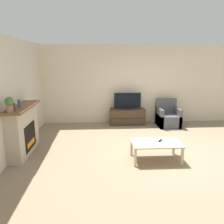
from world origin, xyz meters
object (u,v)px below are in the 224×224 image
Objects in this scene: potted_plant at (9,104)px; remote at (160,140)px; tv_stand at (127,117)px; tv at (127,102)px; coffee_table at (156,144)px; armchair at (168,117)px; fireplace at (23,130)px; mantel_vase_left at (13,106)px; mantel_vase_centre_left at (19,103)px.

remote is at bearing 2.92° from potted_plant.
remote is at bearing -81.79° from tv_stand.
potted_plant is 4.15m from tv_stand.
coffee_table is (0.28, -2.83, -0.43)m from tv.
armchair is 6.11× the size of remote.
potted_plant is 0.35× the size of armchair.
fireplace reaches higher than tv.
potted_plant is at bearing -147.00° from armchair.
mantel_vase_left is at bearing -87.84° from fireplace.
tv is at bearing 44.81° from mantel_vase_left.
mantel_vase_left reaches higher than fireplace.
remote is (-0.95, -2.50, 0.14)m from armchair.
armchair is at bearing 31.14° from mantel_vase_left.
potted_plant is at bearing -142.82° from remote.
potted_plant is 3.28m from remote.
mantel_vase_left is at bearing -146.21° from remote.
tv is 0.85× the size of coffee_table.
tv_stand is (2.76, 2.28, -0.32)m from fireplace.
coffee_table is (3.03, -0.44, -0.87)m from mantel_vase_centre_left.
fireplace is at bearing 169.83° from coffee_table.
remote is at bearing -0.47° from mantel_vase_left.
coffee_table is at bearing -84.26° from tv.
tv_stand is 1.38m from armchair.
mantel_vase_centre_left is at bearing -152.42° from armchair.
mantel_vase_left reaches higher than mantel_vase_centre_left.
mantel_vase_centre_left reaches higher than fireplace.
tv is 6.26× the size of remote.
armchair is at bearing 67.48° from coffee_table.
potted_plant is (0.02, -0.63, 0.75)m from fireplace.
tv is at bearing 41.07° from mantel_vase_centre_left.
armchair reaches higher than coffee_table.
armchair is (1.35, -0.25, 0.02)m from tv_stand.
remote is at bearing 33.17° from coffee_table.
armchair is at bearing 26.24° from fireplace.
mantel_vase_left reaches higher than coffee_table.
potted_plant reaches higher than armchair.
mantel_vase_centre_left is at bearing -138.93° from tv.
remote is (0.40, -2.75, -0.37)m from tv.
armchair is 2.79m from coffee_table.
fireplace is 1.38× the size of coffee_table.
tv_stand is 1.10× the size of coffee_table.
armchair is 0.83× the size of coffee_table.
mantel_vase_centre_left is at bearing 90.00° from mantel_vase_left.
mantel_vase_centre_left reaches higher than armchair.
armchair is (4.10, 2.14, -0.96)m from mantel_vase_centre_left.
mantel_vase_left is at bearing -135.16° from tv_stand.
potted_plant is at bearing -133.30° from tv.
tv_stand is at bearing 169.34° from armchair.
coffee_table is 7.39× the size of remote.
mantel_vase_centre_left is (0.02, -0.11, 0.65)m from fireplace.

